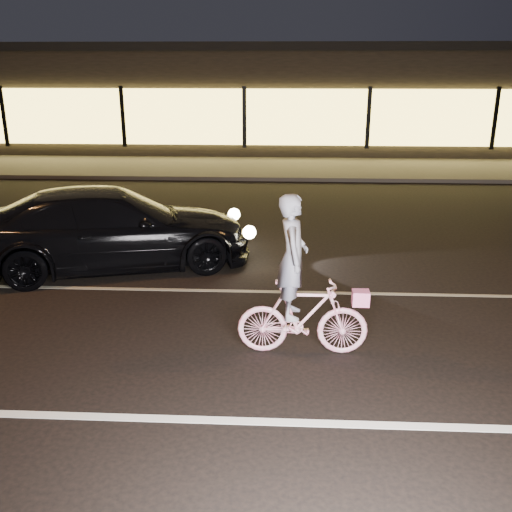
{
  "coord_description": "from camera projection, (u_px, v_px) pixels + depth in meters",
  "views": [
    {
      "loc": [
        1.5,
        -6.47,
        3.48
      ],
      "look_at": [
        1.15,
        0.6,
        1.08
      ],
      "focal_mm": 40.0,
      "sensor_mm": 36.0,
      "label": 1
    }
  ],
  "objects": [
    {
      "name": "sidewalk",
      "position": [
        241.0,
        168.0,
        19.59
      ],
      "size": [
        30.0,
        4.0,
        0.12
      ],
      "primitive_type": "cube",
      "color": "#383533",
      "rests_on": "ground"
    },
    {
      "name": "storefront",
      "position": [
        251.0,
        96.0,
        24.56
      ],
      "size": [
        25.4,
        8.42,
        4.2
      ],
      "color": "black",
      "rests_on": "ground"
    },
    {
      "name": "lane_stripe_far",
      "position": [
        190.0,
        290.0,
        9.2
      ],
      "size": [
        60.0,
        0.1,
        0.01
      ],
      "primitive_type": "cube",
      "color": "gray",
      "rests_on": "ground"
    },
    {
      "name": "sedan",
      "position": [
        113.0,
        228.0,
        10.09
      ],
      "size": [
        5.25,
        3.33,
        1.42
      ],
      "rotation": [
        0.0,
        0.0,
        1.87
      ],
      "color": "black",
      "rests_on": "ground"
    },
    {
      "name": "ground",
      "position": [
        165.0,
        349.0,
        7.31
      ],
      "size": [
        90.0,
        90.0,
        0.0
      ],
      "primitive_type": "plane",
      "color": "black",
      "rests_on": "ground"
    },
    {
      "name": "cyclist",
      "position": [
        300.0,
        299.0,
        7.0
      ],
      "size": [
        1.63,
        0.56,
        2.05
      ],
      "rotation": [
        0.0,
        0.0,
        1.57
      ],
      "color": "#FF5289",
      "rests_on": "ground"
    },
    {
      "name": "lane_stripe_near",
      "position": [
        135.0,
        418.0,
        5.89
      ],
      "size": [
        60.0,
        0.12,
        0.01
      ],
      "primitive_type": "cube",
      "color": "silver",
      "rests_on": "ground"
    }
  ]
}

